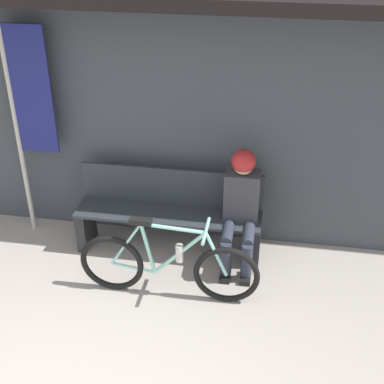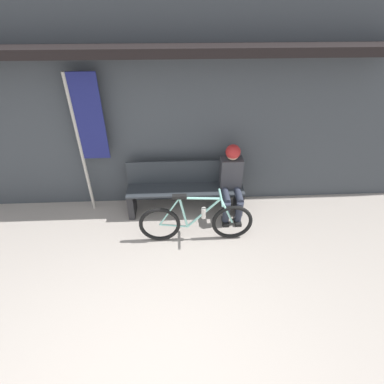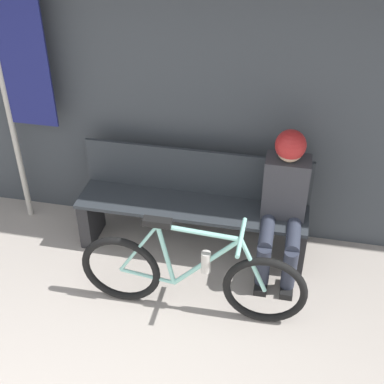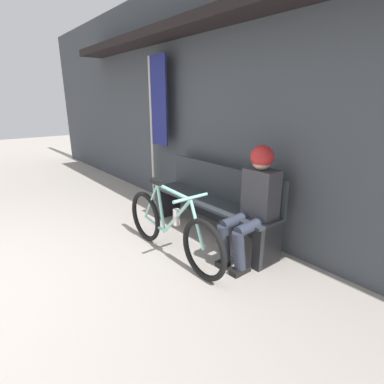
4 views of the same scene
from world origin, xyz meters
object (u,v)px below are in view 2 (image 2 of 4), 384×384
(person_seated, at_px, (232,177))
(banner_pole, at_px, (86,130))
(park_bench_near, at_px, (185,189))
(bicycle, at_px, (196,222))

(person_seated, relative_size, banner_pole, 0.54)
(park_bench_near, height_order, person_seated, person_seated)
(park_bench_near, bearing_deg, banner_pole, 174.81)
(person_seated, bearing_deg, park_bench_near, 171.42)
(bicycle, height_order, person_seated, person_seated)
(bicycle, bearing_deg, person_seated, 46.05)
(park_bench_near, xyz_separation_m, person_seated, (0.73, -0.11, 0.28))
(bicycle, xyz_separation_m, banner_pole, (-1.57, 0.86, 1.11))
(person_seated, xyz_separation_m, banner_pole, (-2.17, 0.24, 0.73))
(park_bench_near, bearing_deg, person_seated, -8.58)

